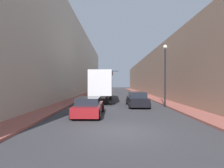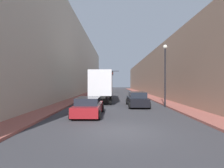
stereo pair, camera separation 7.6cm
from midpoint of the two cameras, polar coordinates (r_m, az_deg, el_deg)
ground_plane at (r=9.24m, az=3.17°, el=-15.22°), size 200.00×200.00×0.00m
sidewalk_right at (r=39.52m, az=10.10°, el=-3.24°), size 2.06×80.00×0.15m
sidewalk_left at (r=39.39m, az=-7.78°, el=-3.25°), size 2.06×80.00×0.15m
building_right at (r=40.35m, az=15.76°, el=2.93°), size 6.00×80.00×8.75m
building_left at (r=40.40m, az=-13.50°, el=7.22°), size 6.00×80.00×14.77m
semi_truck at (r=24.98m, az=-2.81°, el=-0.31°), size 2.56×12.87×3.95m
sedan_car at (r=13.64m, az=-7.48°, el=-7.33°), size 2.13×4.65×1.39m
suv_car at (r=18.79m, az=8.29°, el=-5.02°), size 2.09×4.82×1.56m
traffic_signal_gantry at (r=40.53m, az=-3.54°, el=2.41°), size 5.85×0.35×5.59m
street_lamp at (r=18.93m, az=17.06°, el=5.38°), size 0.44×0.44×6.45m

